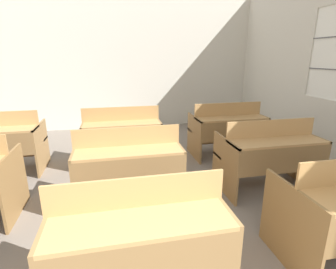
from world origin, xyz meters
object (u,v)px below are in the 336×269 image
bench_second_right (269,154)px  bench_second_center (129,165)px  bench_front_center (140,237)px  bench_third_center (122,135)px  bench_third_right (227,128)px

bench_second_right → bench_second_center: bearing=179.1°
bench_front_center → bench_second_center: same height
bench_third_center → bench_third_right: size_ratio=1.00×
bench_second_right → bench_third_right: 1.30m
bench_second_right → bench_third_right: same height
bench_second_right → bench_third_right: bearing=90.1°
bench_second_right → bench_third_right: size_ratio=1.00×
bench_second_center → bench_second_right: bearing=-0.9°
bench_second_center → bench_third_center: same height
bench_front_center → bench_second_center: (0.01, 1.32, 0.00)m
bench_second_center → bench_third_right: size_ratio=1.00×
bench_front_center → bench_second_right: size_ratio=1.00×
bench_second_right → bench_third_center: 2.26m
bench_second_center → bench_third_right: 2.22m
bench_second_right → bench_third_center: bearing=144.9°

